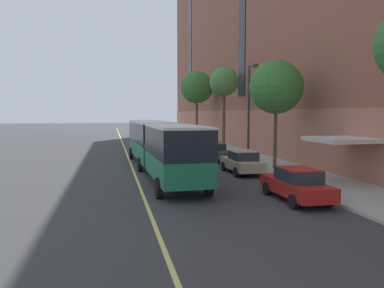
# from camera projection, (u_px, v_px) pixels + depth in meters

# --- Properties ---
(ground_plane) EXTENTS (260.00, 260.00, 0.00)m
(ground_plane) POSITION_uv_depth(u_px,v_px,m) (152.00, 171.00, 26.23)
(ground_plane) COLOR #38383A
(sidewalk) EXTENTS (4.59, 160.00, 0.15)m
(sidewalk) POSITION_uv_depth(u_px,v_px,m) (259.00, 161.00, 31.10)
(sidewalk) COLOR #ADA89E
(sidewalk) RESTS_ON ground
(city_bus) EXTENTS (3.29, 19.17, 3.45)m
(city_bus) POSITION_uv_depth(u_px,v_px,m) (158.00, 143.00, 25.91)
(city_bus) COLOR #1E704C
(city_bus) RESTS_ON ground
(parked_car_darkgray_1) EXTENTS (2.08, 4.41, 1.56)m
(parked_car_darkgray_1) POSITION_uv_depth(u_px,v_px,m) (214.00, 152.00, 31.90)
(parked_car_darkgray_1) COLOR #4C4C51
(parked_car_darkgray_1) RESTS_ON ground
(parked_car_champagne_2) EXTENTS (1.97, 4.41, 1.56)m
(parked_car_champagne_2) POSITION_uv_depth(u_px,v_px,m) (242.00, 162.00, 25.33)
(parked_car_champagne_2) COLOR #BCAD89
(parked_car_champagne_2) RESTS_ON ground
(parked_car_champagne_3) EXTENTS (2.02, 4.47, 1.56)m
(parked_car_champagne_3) POSITION_uv_depth(u_px,v_px,m) (169.00, 135.00, 55.52)
(parked_car_champagne_3) COLOR #BCAD89
(parked_car_champagne_3) RESTS_ON ground
(parked_car_red_4) EXTENTS (1.93, 4.36, 1.56)m
(parked_car_red_4) POSITION_uv_depth(u_px,v_px,m) (189.00, 143.00, 41.41)
(parked_car_red_4) COLOR #B21E19
(parked_car_red_4) RESTS_ON ground
(parked_car_red_5) EXTENTS (1.90, 4.54, 1.56)m
(parked_car_red_5) POSITION_uv_depth(u_px,v_px,m) (296.00, 184.00, 17.43)
(parked_car_red_5) COLOR #B21E19
(parked_car_red_5) RESTS_ON ground
(parked_car_darkgray_6) EXTENTS (2.02, 4.33, 1.56)m
(parked_car_darkgray_6) POSITION_uv_depth(u_px,v_px,m) (178.00, 138.00, 48.54)
(parked_car_darkgray_6) COLOR #4C4C51
(parked_car_darkgray_6) RESTS_ON ground
(street_tree_mid_block) EXTENTS (3.79, 3.79, 7.67)m
(street_tree_mid_block) POSITION_uv_depth(u_px,v_px,m) (276.00, 87.00, 26.35)
(street_tree_mid_block) COLOR brown
(street_tree_mid_block) RESTS_ON sidewalk
(street_tree_far_uptown) EXTENTS (3.00, 3.00, 8.66)m
(street_tree_far_uptown) POSITION_uv_depth(u_px,v_px,m) (224.00, 82.00, 38.40)
(street_tree_far_uptown) COLOR brown
(street_tree_far_uptown) RESTS_ON sidewalk
(street_tree_far_downtown) EXTENTS (4.38, 4.38, 9.60)m
(street_tree_far_downtown) POSITION_uv_depth(u_px,v_px,m) (197.00, 87.00, 50.53)
(street_tree_far_downtown) COLOR brown
(street_tree_far_downtown) RESTS_ON sidewalk
(street_lamp) EXTENTS (0.36, 1.48, 7.54)m
(street_lamp) POSITION_uv_depth(u_px,v_px,m) (250.00, 105.00, 28.30)
(street_lamp) COLOR #2D2D30
(street_lamp) RESTS_ON sidewalk
(fire_hydrant) EXTENTS (0.42, 0.24, 0.72)m
(fire_hydrant) POSITION_uv_depth(u_px,v_px,m) (211.00, 147.00, 39.18)
(fire_hydrant) COLOR red
(fire_hydrant) RESTS_ON sidewalk
(lane_centerline) EXTENTS (0.16, 140.00, 0.01)m
(lane_centerline) POSITION_uv_depth(u_px,v_px,m) (132.00, 166.00, 28.88)
(lane_centerline) COLOR #E0D66B
(lane_centerline) RESTS_ON ground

